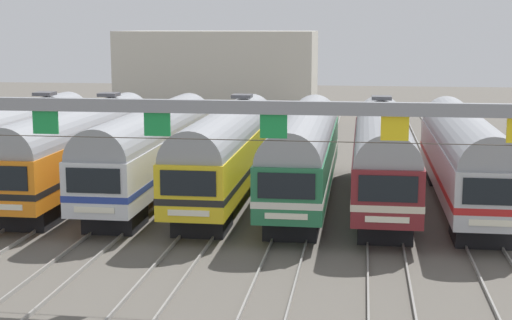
% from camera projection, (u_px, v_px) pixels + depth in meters
% --- Properties ---
extents(ground_plane, '(160.00, 160.00, 0.00)m').
position_uv_depth(ground_plane, '(227.00, 200.00, 40.28)').
color(ground_plane, '#5B564F').
extents(track_bed, '(25.17, 70.00, 0.15)m').
position_uv_depth(track_bed, '(267.00, 148.00, 56.87)').
color(track_bed, gray).
rests_on(track_bed, ground).
extents(commuter_train_white, '(2.88, 18.06, 5.05)m').
position_uv_depth(commuter_train_white, '(8.00, 144.00, 41.41)').
color(commuter_train_white, white).
rests_on(commuter_train_white, ground).
extents(commuter_train_orange, '(2.88, 18.06, 5.05)m').
position_uv_depth(commuter_train_orange, '(79.00, 146.00, 40.88)').
color(commuter_train_orange, orange).
rests_on(commuter_train_orange, ground).
extents(commuter_train_silver, '(2.88, 18.06, 4.77)m').
position_uv_depth(commuter_train_silver, '(152.00, 147.00, 40.35)').
color(commuter_train_silver, silver).
rests_on(commuter_train_silver, ground).
extents(commuter_train_yellow, '(2.88, 18.06, 5.05)m').
position_uv_depth(commuter_train_yellow, '(227.00, 149.00, 39.82)').
color(commuter_train_yellow, gold).
rests_on(commuter_train_yellow, ground).
extents(commuter_train_green, '(2.88, 18.06, 4.77)m').
position_uv_depth(commuter_train_green, '(304.00, 150.00, 39.29)').
color(commuter_train_green, '#236B42').
rests_on(commuter_train_green, ground).
extents(commuter_train_maroon, '(2.88, 18.06, 5.05)m').
position_uv_depth(commuter_train_maroon, '(383.00, 152.00, 38.76)').
color(commuter_train_maroon, maroon).
rests_on(commuter_train_maroon, ground).
extents(commuter_train_stainless, '(2.88, 18.06, 4.77)m').
position_uv_depth(commuter_train_stainless, '(464.00, 154.00, 38.23)').
color(commuter_train_stainless, '#B2B5BA').
rests_on(commuter_train_stainless, ground).
extents(catenary_gantry, '(28.91, 0.44, 6.97)m').
position_uv_depth(catenary_gantry, '(157.00, 131.00, 26.18)').
color(catenary_gantry, gray).
rests_on(catenary_gantry, ground).
extents(maintenance_building, '(19.51, 10.00, 8.42)m').
position_uv_depth(maintenance_building, '(219.00, 73.00, 79.24)').
color(maintenance_building, beige).
rests_on(maintenance_building, ground).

